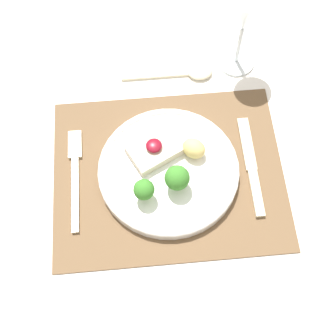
{
  "coord_description": "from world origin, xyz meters",
  "views": [
    {
      "loc": [
        -0.03,
        -0.35,
        1.5
      ],
      "look_at": [
        -0.0,
        0.0,
        0.76
      ],
      "focal_mm": 50.0,
      "sensor_mm": 36.0,
      "label": 1
    }
  ],
  "objects_px": {
    "fork": "(75,172)",
    "knife": "(252,172)",
    "wine_glass_near": "(245,18)",
    "spoon": "(189,73)",
    "dinner_plate": "(168,169)"
  },
  "relations": [
    {
      "from": "fork",
      "to": "knife",
      "type": "relative_size",
      "value": 1.0
    },
    {
      "from": "knife",
      "to": "wine_glass_near",
      "type": "height_order",
      "value": "wine_glass_near"
    },
    {
      "from": "fork",
      "to": "spoon",
      "type": "relative_size",
      "value": 1.09
    },
    {
      "from": "fork",
      "to": "wine_glass_near",
      "type": "distance_m",
      "value": 0.41
    },
    {
      "from": "dinner_plate",
      "to": "wine_glass_near",
      "type": "bearing_deg",
      "value": 55.87
    },
    {
      "from": "fork",
      "to": "knife",
      "type": "xyz_separation_m",
      "value": [
        0.32,
        -0.03,
        0.0
      ]
    },
    {
      "from": "dinner_plate",
      "to": "knife",
      "type": "height_order",
      "value": "dinner_plate"
    },
    {
      "from": "spoon",
      "to": "wine_glass_near",
      "type": "relative_size",
      "value": 1.04
    },
    {
      "from": "knife",
      "to": "spoon",
      "type": "xyz_separation_m",
      "value": [
        -0.09,
        0.23,
        -0.0
      ]
    },
    {
      "from": "dinner_plate",
      "to": "spoon",
      "type": "relative_size",
      "value": 1.38
    },
    {
      "from": "knife",
      "to": "wine_glass_near",
      "type": "xyz_separation_m",
      "value": [
        0.01,
        0.25,
        0.12
      ]
    },
    {
      "from": "dinner_plate",
      "to": "knife",
      "type": "relative_size",
      "value": 1.27
    },
    {
      "from": "wine_glass_near",
      "to": "knife",
      "type": "bearing_deg",
      "value": -92.11
    },
    {
      "from": "fork",
      "to": "spoon",
      "type": "bearing_deg",
      "value": 43.11
    },
    {
      "from": "dinner_plate",
      "to": "spoon",
      "type": "bearing_deg",
      "value": 73.84
    }
  ]
}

